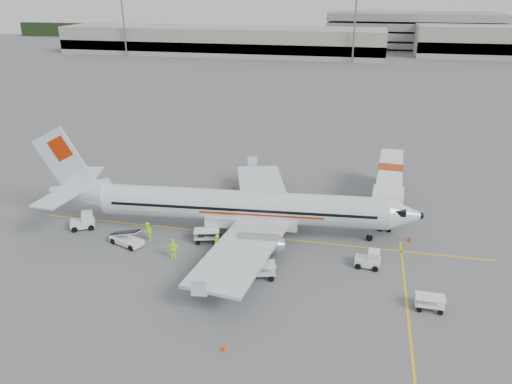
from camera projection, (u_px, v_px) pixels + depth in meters
ground at (252, 236)px, 48.15m from camera, size 360.00×360.00×0.00m
stripe_lead at (252, 236)px, 48.14m from camera, size 44.00×0.20×0.01m
stripe_cross at (407, 302)px, 38.18m from camera, size 0.20×20.00×0.01m
terminal_west at (222, 41)px, 171.48m from camera, size 110.00×22.00×9.00m
parking_garage at (413, 29)px, 184.77m from camera, size 62.00×24.00×14.00m
treeline at (346, 35)px, 204.75m from camera, size 300.00×3.00×6.00m
mast_west at (124, 22)px, 164.05m from camera, size 3.20×1.20×22.00m
mast_center at (355, 26)px, 149.30m from camera, size 3.20×1.20×22.00m
aircraft at (242, 186)px, 46.81m from camera, size 38.03×30.94×9.88m
jet_bridge at (389, 187)px, 53.82m from camera, size 4.29×17.49×4.55m
belt_loader at (126, 233)px, 46.12m from camera, size 4.63×3.06×2.35m
tug_fore at (368, 259)px, 42.59m from camera, size 2.20×1.37×1.63m
tug_mid at (222, 269)px, 40.84m from camera, size 2.63×2.11×1.78m
tug_aft at (82, 221)px, 49.30m from camera, size 2.63×2.24×1.77m
cart_loaded_a at (218, 274)px, 40.72m from camera, size 2.65×1.97×1.24m
cart_loaded_b at (207, 236)px, 46.87m from camera, size 2.63×1.95×1.23m
cart_empty_a at (260, 271)px, 41.09m from camera, size 2.83×2.14×1.31m
cart_empty_b at (430, 303)px, 37.11m from camera, size 2.15×1.29×1.11m
cone_nose at (410, 238)px, 47.05m from camera, size 0.40×0.40×0.66m
cone_port at (234, 188)px, 58.83m from camera, size 0.37×0.37×0.61m
cone_stbd at (225, 347)px, 32.99m from camera, size 0.37×0.37×0.60m
crew_a at (218, 245)px, 44.58m from camera, size 0.83×0.72×1.91m
crew_b at (148, 232)px, 46.97m from camera, size 1.10×1.15×1.88m
crew_c at (204, 268)px, 41.19m from camera, size 1.03×1.24×1.66m
crew_d at (174, 249)px, 43.82m from camera, size 1.19×0.64×1.92m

